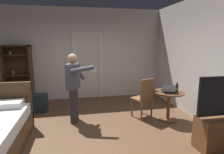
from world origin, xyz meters
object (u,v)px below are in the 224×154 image
at_px(laptop, 168,90).
at_px(person_blue_shirt, 74,84).
at_px(bookshelf, 18,72).
at_px(bottle_on_table, 177,88).
at_px(wooden_chair, 144,96).
at_px(suitcase_dark, 35,103).
at_px(side_table, 169,101).

distance_m(laptop, person_blue_shirt, 2.18).
bearing_deg(bookshelf, bottle_on_table, -28.21).
xyz_separation_m(laptop, wooden_chair, (-0.48, 0.27, -0.21)).
xyz_separation_m(bookshelf, laptop, (3.77, -2.08, -0.19)).
bearing_deg(suitcase_dark, bookshelf, 135.15).
relative_size(bookshelf, suitcase_dark, 2.82).
distance_m(bookshelf, suitcase_dark, 1.24).
height_order(laptop, wooden_chair, wooden_chair).
distance_m(bottle_on_table, wooden_chair, 0.78).
distance_m(side_table, suitcase_dark, 3.46).
bearing_deg(wooden_chair, bottle_on_table, -24.79).
distance_m(side_table, wooden_chair, 0.58).
height_order(side_table, laptop, laptop).
relative_size(side_table, person_blue_shirt, 0.45).
distance_m(laptop, bottle_on_table, 0.20).
height_order(wooden_chair, suitcase_dark, wooden_chair).
xyz_separation_m(bottle_on_table, wooden_chair, (-0.67, 0.31, -0.25)).
height_order(bookshelf, suitcase_dark, bookshelf).
relative_size(side_table, laptop, 1.69).
bearing_deg(bottle_on_table, laptop, 167.93).
bearing_deg(suitcase_dark, laptop, -10.65).
relative_size(bookshelf, wooden_chair, 1.77).
height_order(bookshelf, bottle_on_table, bookshelf).
distance_m(wooden_chair, person_blue_shirt, 1.70).
relative_size(bookshelf, laptop, 4.18).
distance_m(bookshelf, laptop, 4.31).
relative_size(bottle_on_table, wooden_chair, 0.24).
bearing_deg(side_table, suitcase_dark, 159.60).
bearing_deg(bookshelf, laptop, -28.92).
bearing_deg(bottle_on_table, suitcase_dark, 159.19).
height_order(laptop, suitcase_dark, laptop).
bearing_deg(laptop, suitcase_dark, 158.70).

